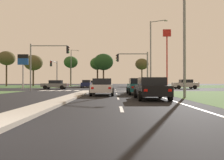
# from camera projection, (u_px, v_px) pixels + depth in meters

# --- Properties ---
(ground_plane) EXTENTS (200.00, 200.00, 0.00)m
(ground_plane) POSITION_uv_depth(u_px,v_px,m) (94.00, 89.00, 34.60)
(ground_plane) COLOR black
(grass_verge_far_left) EXTENTS (35.00, 35.00, 0.01)m
(grass_verge_far_left) POSITION_uv_depth(u_px,v_px,m) (9.00, 86.00, 59.24)
(grass_verge_far_left) COLOR #385B2D
(grass_verge_far_left) RESTS_ON ground
(grass_verge_far_right) EXTENTS (35.00, 35.00, 0.01)m
(grass_verge_far_right) POSITION_uv_depth(u_px,v_px,m) (195.00, 86.00, 58.97)
(grass_verge_far_right) COLOR #385B2D
(grass_verge_far_right) RESTS_ON ground
(median_island_near) EXTENTS (1.20, 22.00, 0.14)m
(median_island_near) POSITION_uv_depth(u_px,v_px,m) (70.00, 97.00, 15.61)
(median_island_near) COLOR #ADA89E
(median_island_near) RESTS_ON ground
(median_island_far) EXTENTS (1.20, 36.00, 0.14)m
(median_island_far) POSITION_uv_depth(u_px,v_px,m) (102.00, 86.00, 59.60)
(median_island_far) COLOR gray
(median_island_far) RESTS_ON ground
(lane_dash_near) EXTENTS (0.14, 2.00, 0.01)m
(lane_dash_near) POSITION_uv_depth(u_px,v_px,m) (121.00, 109.00, 9.30)
(lane_dash_near) COLOR silver
(lane_dash_near) RESTS_ON ground
(lane_dash_second) EXTENTS (0.14, 2.00, 0.01)m
(lane_dash_second) POSITION_uv_depth(u_px,v_px,m) (118.00, 98.00, 15.30)
(lane_dash_second) COLOR silver
(lane_dash_second) RESTS_ON ground
(lane_dash_third) EXTENTS (0.14, 2.00, 0.01)m
(lane_dash_third) POSITION_uv_depth(u_px,v_px,m) (117.00, 94.00, 21.30)
(lane_dash_third) COLOR silver
(lane_dash_third) RESTS_ON ground
(lane_dash_fourth) EXTENTS (0.14, 2.00, 0.01)m
(lane_dash_fourth) POSITION_uv_depth(u_px,v_px,m) (116.00, 91.00, 27.30)
(lane_dash_fourth) COLOR silver
(lane_dash_fourth) RESTS_ON ground
(lane_dash_fifth) EXTENTS (0.14, 2.00, 0.01)m
(lane_dash_fifth) POSITION_uv_depth(u_px,v_px,m) (115.00, 90.00, 33.30)
(lane_dash_fifth) COLOR silver
(lane_dash_fifth) RESTS_ON ground
(edge_line_right) EXTENTS (0.14, 24.00, 0.01)m
(edge_line_right) POSITION_uv_depth(u_px,v_px,m) (161.00, 97.00, 16.57)
(edge_line_right) COLOR silver
(edge_line_right) RESTS_ON ground
(stop_bar_near) EXTENTS (6.40, 0.50, 0.01)m
(stop_bar_near) POSITION_uv_depth(u_px,v_px,m) (118.00, 91.00, 27.58)
(stop_bar_near) COLOR silver
(stop_bar_near) RESTS_ON ground
(crosswalk_bar_near) EXTENTS (0.70, 2.80, 0.01)m
(crosswalk_bar_near) POSITION_uv_depth(u_px,v_px,m) (43.00, 91.00, 29.44)
(crosswalk_bar_near) COLOR silver
(crosswalk_bar_near) RESTS_ON ground
(crosswalk_bar_second) EXTENTS (0.70, 2.80, 0.01)m
(crosswalk_bar_second) POSITION_uv_depth(u_px,v_px,m) (52.00, 91.00, 29.43)
(crosswalk_bar_second) COLOR silver
(crosswalk_bar_second) RESTS_ON ground
(crosswalk_bar_third) EXTENTS (0.70, 2.80, 0.01)m
(crosswalk_bar_third) POSITION_uv_depth(u_px,v_px,m) (60.00, 91.00, 29.43)
(crosswalk_bar_third) COLOR silver
(crosswalk_bar_third) RESTS_ON ground
(crosswalk_bar_fourth) EXTENTS (0.70, 2.80, 0.01)m
(crosswalk_bar_fourth) POSITION_uv_depth(u_px,v_px,m) (68.00, 91.00, 29.42)
(crosswalk_bar_fourth) COLOR silver
(crosswalk_bar_fourth) RESTS_ON ground
(crosswalk_bar_fifth) EXTENTS (0.70, 2.80, 0.01)m
(crosswalk_bar_fifth) POSITION_uv_depth(u_px,v_px,m) (77.00, 91.00, 29.41)
(crosswalk_bar_fifth) COLOR silver
(crosswalk_bar_fifth) RESTS_ON ground
(car_teal_near) EXTENTS (1.94, 4.23, 1.52)m
(car_teal_near) POSITION_uv_depth(u_px,v_px,m) (138.00, 86.00, 20.33)
(car_teal_near) COLOR #19565B
(car_teal_near) RESTS_ON ground
(car_white_second) EXTENTS (1.99, 4.63, 1.47)m
(car_white_second) POSITION_uv_depth(u_px,v_px,m) (102.00, 87.00, 19.16)
(car_white_second) COLOR silver
(car_white_second) RESTS_ON ground
(car_grey_third) EXTENTS (4.23, 1.97, 1.46)m
(car_grey_third) POSITION_uv_depth(u_px,v_px,m) (55.00, 85.00, 35.14)
(car_grey_third) COLOR slate
(car_grey_third) RESTS_ON ground
(car_blue_fourth) EXTENTS (1.98, 4.16, 1.60)m
(car_blue_fourth) POSITION_uv_depth(u_px,v_px,m) (95.00, 83.00, 63.07)
(car_blue_fourth) COLOR navy
(car_blue_fourth) RESTS_ON ground
(car_beige_fifth) EXTENTS (2.02, 4.61, 1.53)m
(car_beige_fifth) POSITION_uv_depth(u_px,v_px,m) (91.00, 84.00, 53.15)
(car_beige_fifth) COLOR #BCAD8E
(car_beige_fifth) RESTS_ON ground
(car_navy_sixth) EXTENTS (2.01, 4.30, 1.58)m
(car_navy_sixth) POSITION_uv_depth(u_px,v_px,m) (87.00, 84.00, 44.18)
(car_navy_sixth) COLOR #161E47
(car_navy_sixth) RESTS_ON ground
(car_silver_seventh) EXTENTS (4.22, 2.09, 1.59)m
(car_silver_seventh) POSITION_uv_depth(u_px,v_px,m) (185.00, 84.00, 36.82)
(car_silver_seventh) COLOR #B7B7BC
(car_silver_seventh) RESTS_ON ground
(car_black_eighth) EXTENTS (2.05, 4.43, 1.47)m
(car_black_eighth) POSITION_uv_depth(u_px,v_px,m) (151.00, 88.00, 14.51)
(car_black_eighth) COLOR black
(car_black_eighth) RESTS_ON ground
(traffic_signal_near_left) EXTENTS (5.17, 0.32, 6.14)m
(traffic_signal_near_left) POSITION_uv_depth(u_px,v_px,m) (44.00, 58.00, 28.07)
(traffic_signal_near_left) COLOR gray
(traffic_signal_near_left) RESTS_ON ground
(traffic_signal_far_left) EXTENTS (0.32, 4.30, 5.13)m
(traffic_signal_far_left) POSITION_uv_depth(u_px,v_px,m) (55.00, 69.00, 39.67)
(traffic_signal_far_left) COLOR gray
(traffic_signal_far_left) RESTS_ON ground
(traffic_signal_near_right) EXTENTS (4.20, 0.32, 5.07)m
(traffic_signal_near_right) POSITION_uv_depth(u_px,v_px,m) (135.00, 64.00, 28.00)
(traffic_signal_near_right) COLOR gray
(traffic_signal_near_right) RESTS_ON ground
(street_lamp_near) EXTENTS (1.74, 1.69, 10.85)m
(street_lamp_near) POSITION_uv_depth(u_px,v_px,m) (183.00, 18.00, 16.33)
(street_lamp_near) COLOR gray
(street_lamp_near) RESTS_ON ground
(street_lamp_second) EXTENTS (2.31, 1.33, 9.96)m
(street_lamp_second) POSITION_uv_depth(u_px,v_px,m) (152.00, 52.00, 31.16)
(street_lamp_second) COLOR gray
(street_lamp_second) RESTS_ON ground
(street_lamp_third) EXTENTS (2.26, 0.77, 10.16)m
(street_lamp_third) POSITION_uv_depth(u_px,v_px,m) (72.00, 66.00, 60.20)
(street_lamp_third) COLOR gray
(street_lamp_third) RESTS_ON ground
(pedestrian_at_median) EXTENTS (0.34, 0.34, 1.78)m
(pedestrian_at_median) POSITION_uv_depth(u_px,v_px,m) (99.00, 82.00, 47.88)
(pedestrian_at_median) COLOR #335184
(pedestrian_at_median) RESTS_ON median_island_far
(fastfood_pole_sign) EXTENTS (1.80, 0.40, 13.08)m
(fastfood_pole_sign) POSITION_uv_depth(u_px,v_px,m) (167.00, 46.00, 48.90)
(fastfood_pole_sign) COLOR red
(fastfood_pole_sign) RESTS_ON ground
(fuel_price_totem) EXTENTS (1.80, 0.24, 5.94)m
(fuel_price_totem) POSITION_uv_depth(u_px,v_px,m) (23.00, 64.00, 37.15)
(fuel_price_totem) COLOR silver
(fuel_price_totem) RESTS_ON ground
(treeline_near) EXTENTS (4.57, 4.57, 9.69)m
(treeline_near) POSITION_uv_depth(u_px,v_px,m) (7.00, 58.00, 59.63)
(treeline_near) COLOR #423323
(treeline_near) RESTS_ON ground
(treeline_second) EXTENTS (5.17, 5.17, 8.84)m
(treeline_second) POSITION_uv_depth(u_px,v_px,m) (33.00, 63.00, 61.23)
(treeline_second) COLOR #423323
(treeline_second) RESTS_ON ground
(treeline_third) EXTENTS (4.09, 4.09, 8.75)m
(treeline_third) POSITION_uv_depth(u_px,v_px,m) (71.00, 62.00, 63.61)
(treeline_third) COLOR #423323
(treeline_third) RESTS_ON ground
(treeline_fourth) EXTENTS (4.23, 4.23, 8.25)m
(treeline_fourth) POSITION_uv_depth(u_px,v_px,m) (97.00, 64.00, 61.66)
(treeline_fourth) COLOR #423323
(treeline_fourth) RESTS_ON ground
(treeline_fifth) EXTENTS (5.29, 5.29, 8.87)m
(treeline_fifth) POSITION_uv_depth(u_px,v_px,m) (103.00, 62.00, 58.69)
(treeline_fifth) COLOR #423323
(treeline_fifth) RESTS_ON ground
(treeline_sixth) EXTENTS (3.86, 3.86, 8.04)m
(treeline_sixth) POSITION_uv_depth(u_px,v_px,m) (142.00, 64.00, 62.92)
(treeline_sixth) COLOR #423323
(treeline_sixth) RESTS_ON ground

